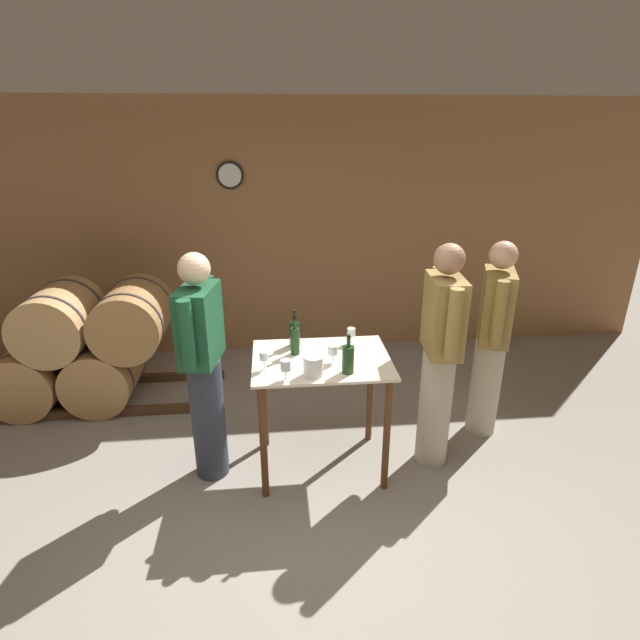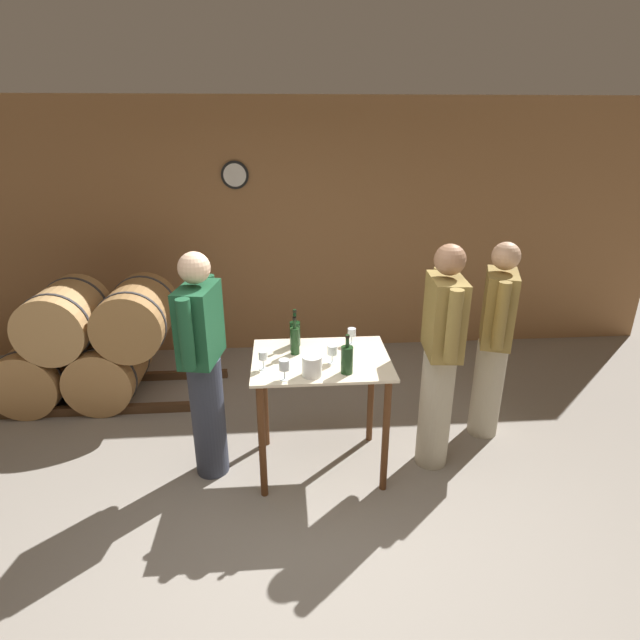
{
  "view_description": "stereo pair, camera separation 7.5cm",
  "coord_description": "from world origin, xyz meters",
  "px_view_note": "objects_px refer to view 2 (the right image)",
  "views": [
    {
      "loc": [
        -0.11,
        -2.39,
        2.45
      ],
      "look_at": [
        0.21,
        0.84,
        1.16
      ],
      "focal_mm": 28.0,
      "sensor_mm": 36.0,
      "label": 1
    },
    {
      "loc": [
        -0.03,
        -2.4,
        2.45
      ],
      "look_at": [
        0.21,
        0.84,
        1.16
      ],
      "focal_mm": 28.0,
      "sensor_mm": 36.0,
      "label": 2
    }
  ],
  "objects_px": {
    "ice_bucket": "(312,366)",
    "person_visitor_bearded": "(440,356)",
    "wine_bottle_far_left": "(295,340)",
    "wine_glass_near_left": "(263,356)",
    "wine_bottle_left": "(295,333)",
    "wine_glass_near_center": "(284,365)",
    "wine_bottle_center": "(347,359)",
    "person_host": "(203,364)",
    "person_visitor_with_scarf": "(494,339)",
    "wine_glass_near_right": "(332,350)",
    "wine_glass_far_side": "(352,333)"
  },
  "relations": [
    {
      "from": "wine_glass_near_left",
      "to": "wine_glass_near_center",
      "type": "height_order",
      "value": "wine_glass_near_center"
    },
    {
      "from": "wine_glass_near_left",
      "to": "wine_glass_near_center",
      "type": "bearing_deg",
      "value": -48.12
    },
    {
      "from": "person_host",
      "to": "wine_bottle_left",
      "type": "bearing_deg",
      "value": 20.25
    },
    {
      "from": "wine_glass_near_right",
      "to": "wine_glass_near_center",
      "type": "bearing_deg",
      "value": -146.98
    },
    {
      "from": "wine_bottle_center",
      "to": "wine_bottle_far_left",
      "type": "bearing_deg",
      "value": 136.18
    },
    {
      "from": "wine_glass_near_left",
      "to": "person_visitor_with_scarf",
      "type": "bearing_deg",
      "value": 14.76
    },
    {
      "from": "wine_bottle_far_left",
      "to": "wine_glass_far_side",
      "type": "relative_size",
      "value": 2.27
    },
    {
      "from": "wine_bottle_left",
      "to": "wine_glass_near_center",
      "type": "height_order",
      "value": "wine_bottle_left"
    },
    {
      "from": "wine_glass_near_center",
      "to": "wine_glass_far_side",
      "type": "height_order",
      "value": "wine_glass_near_center"
    },
    {
      "from": "wine_bottle_center",
      "to": "person_visitor_with_scarf",
      "type": "bearing_deg",
      "value": 24.49
    },
    {
      "from": "wine_glass_near_left",
      "to": "person_visitor_bearded",
      "type": "distance_m",
      "value": 1.26
    },
    {
      "from": "wine_bottle_center",
      "to": "wine_glass_near_right",
      "type": "bearing_deg",
      "value": 118.25
    },
    {
      "from": "wine_bottle_left",
      "to": "wine_glass_near_center",
      "type": "bearing_deg",
      "value": -99.0
    },
    {
      "from": "wine_glass_far_side",
      "to": "ice_bucket",
      "type": "bearing_deg",
      "value": -124.15
    },
    {
      "from": "person_visitor_with_scarf",
      "to": "person_visitor_bearded",
      "type": "height_order",
      "value": "person_visitor_bearded"
    },
    {
      "from": "ice_bucket",
      "to": "person_visitor_with_scarf",
      "type": "xyz_separation_m",
      "value": [
        1.47,
        0.59,
        -0.11
      ]
    },
    {
      "from": "wine_bottle_center",
      "to": "person_visitor_with_scarf",
      "type": "distance_m",
      "value": 1.37
    },
    {
      "from": "wine_glass_near_right",
      "to": "person_visitor_with_scarf",
      "type": "bearing_deg",
      "value": 17.37
    },
    {
      "from": "ice_bucket",
      "to": "wine_glass_near_left",
      "type": "bearing_deg",
      "value": 160.46
    },
    {
      "from": "wine_bottle_left",
      "to": "wine_glass_near_center",
      "type": "relative_size",
      "value": 1.98
    },
    {
      "from": "person_host",
      "to": "person_visitor_with_scarf",
      "type": "xyz_separation_m",
      "value": [
        2.21,
        0.34,
        -0.03
      ]
    },
    {
      "from": "wine_glass_near_left",
      "to": "ice_bucket",
      "type": "distance_m",
      "value": 0.34
    },
    {
      "from": "wine_glass_near_center",
      "to": "person_host",
      "type": "xyz_separation_m",
      "value": [
        -0.56,
        0.29,
        -0.12
      ]
    },
    {
      "from": "wine_glass_far_side",
      "to": "person_visitor_with_scarf",
      "type": "distance_m",
      "value": 1.16
    },
    {
      "from": "wine_bottle_left",
      "to": "person_visitor_bearded",
      "type": "xyz_separation_m",
      "value": [
        1.02,
        -0.26,
        -0.1
      ]
    },
    {
      "from": "wine_bottle_left",
      "to": "wine_glass_near_right",
      "type": "distance_m",
      "value": 0.4
    },
    {
      "from": "ice_bucket",
      "to": "person_visitor_with_scarf",
      "type": "distance_m",
      "value": 1.59
    },
    {
      "from": "wine_glass_far_side",
      "to": "person_visitor_bearded",
      "type": "height_order",
      "value": "person_visitor_bearded"
    },
    {
      "from": "wine_glass_near_center",
      "to": "wine_bottle_far_left",
      "type": "bearing_deg",
      "value": 78.39
    },
    {
      "from": "wine_glass_far_side",
      "to": "person_visitor_bearded",
      "type": "xyz_separation_m",
      "value": [
        0.6,
        -0.25,
        -0.09
      ]
    },
    {
      "from": "person_visitor_with_scarf",
      "to": "person_host",
      "type": "bearing_deg",
      "value": -171.34
    },
    {
      "from": "wine_glass_near_center",
      "to": "ice_bucket",
      "type": "distance_m",
      "value": 0.19
    },
    {
      "from": "ice_bucket",
      "to": "person_visitor_bearded",
      "type": "height_order",
      "value": "person_visitor_bearded"
    },
    {
      "from": "wine_bottle_far_left",
      "to": "wine_glass_near_right",
      "type": "xyz_separation_m",
      "value": [
        0.25,
        -0.17,
        -0.01
      ]
    },
    {
      "from": "wine_bottle_center",
      "to": "person_host",
      "type": "relative_size",
      "value": 0.16
    },
    {
      "from": "person_host",
      "to": "person_visitor_bearded",
      "type": "height_order",
      "value": "person_visitor_bearded"
    },
    {
      "from": "ice_bucket",
      "to": "person_visitor_bearded",
      "type": "relative_size",
      "value": 0.08
    },
    {
      "from": "wine_glass_near_right",
      "to": "person_visitor_with_scarf",
      "type": "xyz_separation_m",
      "value": [
        1.32,
        0.41,
        -0.14
      ]
    },
    {
      "from": "person_host",
      "to": "wine_glass_near_left",
      "type": "bearing_deg",
      "value": -17.86
    },
    {
      "from": "wine_bottle_left",
      "to": "wine_glass_near_center",
      "type": "xyz_separation_m",
      "value": [
        -0.08,
        -0.53,
        0.0
      ]
    },
    {
      "from": "wine_bottle_far_left",
      "to": "wine_glass_near_center",
      "type": "relative_size",
      "value": 1.99
    },
    {
      "from": "wine_glass_near_left",
      "to": "wine_glass_near_center",
      "type": "distance_m",
      "value": 0.21
    },
    {
      "from": "wine_bottle_far_left",
      "to": "wine_bottle_left",
      "type": "distance_m",
      "value": 0.15
    },
    {
      "from": "wine_bottle_far_left",
      "to": "wine_glass_near_right",
      "type": "bearing_deg",
      "value": -33.67
    },
    {
      "from": "wine_glass_far_side",
      "to": "person_host",
      "type": "relative_size",
      "value": 0.07
    },
    {
      "from": "wine_bottle_far_left",
      "to": "wine_glass_near_left",
      "type": "distance_m",
      "value": 0.31
    },
    {
      "from": "wine_bottle_far_left",
      "to": "person_host",
      "type": "xyz_separation_m",
      "value": [
        -0.64,
        -0.09,
        -0.12
      ]
    },
    {
      "from": "wine_bottle_far_left",
      "to": "wine_bottle_center",
      "type": "bearing_deg",
      "value": -43.82
    },
    {
      "from": "person_visitor_bearded",
      "to": "wine_glass_near_right",
      "type": "bearing_deg",
      "value": -175.79
    },
    {
      "from": "wine_bottle_center",
      "to": "wine_glass_far_side",
      "type": "relative_size",
      "value": 2.21
    }
  ]
}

